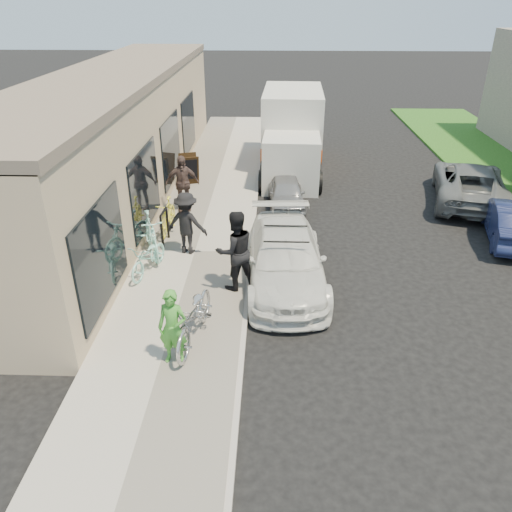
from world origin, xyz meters
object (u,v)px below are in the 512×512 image
object	(u,v)px
woman_rider	(173,328)
bystander_a	(187,223)
moving_truck	(292,135)
cruiser_bike_a	(151,235)
sandwich_board	(189,169)
bystander_b	(182,183)
far_car_gray	(470,183)
sedan_white	(285,258)
sedan_silver	(286,193)
bike_rack	(164,223)
cruiser_bike_b	(149,257)
man_standing	(235,251)
tandem_bike	(195,317)
cruiser_bike_c	(168,216)

from	to	relation	value
woman_rider	bystander_a	size ratio (longest dim) A/B	0.91
moving_truck	cruiser_bike_a	size ratio (longest dim) A/B	3.30
cruiser_bike_a	sandwich_board	bearing A→B (deg)	65.81
bystander_b	far_car_gray	bearing A→B (deg)	-3.60
sedan_white	sedan_silver	size ratio (longest dim) A/B	1.62
sandwich_board	cruiser_bike_a	bearing A→B (deg)	-109.02
sandwich_board	sedan_silver	xyz separation A→B (m)	(3.57, -1.85, -0.21)
bike_rack	cruiser_bike_b	bearing A→B (deg)	-92.18
man_standing	cruiser_bike_b	world-z (taller)	man_standing
bystander_a	sedan_silver	bearing A→B (deg)	-111.64
tandem_bike	sedan_silver	bearing A→B (deg)	84.12
sedan_silver	cruiser_bike_a	xyz separation A→B (m)	(-3.73, -3.91, 0.23)
sedan_silver	bystander_a	size ratio (longest dim) A/B	1.70
moving_truck	woman_rider	distance (m)	13.02
bike_rack	tandem_bike	distance (m)	4.75
cruiser_bike_b	bystander_a	world-z (taller)	bystander_a
bike_rack	bystander_b	distance (m)	2.45
bystander_a	bystander_b	size ratio (longest dim) A/B	0.94
moving_truck	cruiser_bike_b	world-z (taller)	moving_truck
bike_rack	cruiser_bike_c	xyz separation A→B (m)	(-0.06, 0.75, -0.09)
far_car_gray	cruiser_bike_a	size ratio (longest dim) A/B	2.57
bike_rack	woman_rider	bearing A→B (deg)	-77.01
woman_rider	cruiser_bike_c	xyz separation A→B (m)	(-1.26, 5.95, -0.29)
woman_rider	cruiser_bike_b	distance (m)	3.69
tandem_bike	cruiser_bike_a	bearing A→B (deg)	123.32
sedan_white	bystander_a	distance (m)	2.95
far_car_gray	cruiser_bike_c	world-z (taller)	far_car_gray
moving_truck	far_car_gray	distance (m)	7.12
cruiser_bike_b	moving_truck	bearing A→B (deg)	83.43
cruiser_bike_b	far_car_gray	bearing A→B (deg)	45.56
sedan_silver	tandem_bike	distance (m)	7.93
bike_rack	sedan_white	world-z (taller)	sedan_white
bike_rack	tandem_bike	xyz separation A→B (m)	(1.50, -4.51, -0.02)
far_car_gray	cruiser_bike_a	distance (m)	11.08
tandem_bike	cruiser_bike_a	xyz separation A→B (m)	(-1.72, 3.77, 0.01)
bystander_b	cruiser_bike_b	bearing A→B (deg)	-104.73
sedan_silver	man_standing	size ratio (longest dim) A/B	1.48
tandem_bike	bike_rack	bearing A→B (deg)	117.18
bystander_b	sedan_white	bearing A→B (deg)	-65.07
cruiser_bike_c	far_car_gray	bearing A→B (deg)	20.21
woman_rider	bystander_a	distance (m)	4.64
tandem_bike	woman_rider	distance (m)	0.79
bike_rack	man_standing	size ratio (longest dim) A/B	0.49
woman_rider	sedan_white	bearing A→B (deg)	68.16
cruiser_bike_a	bystander_b	size ratio (longest dim) A/B	1.04
tandem_bike	bystander_a	size ratio (longest dim) A/B	1.25
bystander_b	sandwich_board	bearing A→B (deg)	82.10
sedan_silver	woman_rider	world-z (taller)	woman_rider
bike_rack	bystander_a	distance (m)	0.98
cruiser_bike_a	bystander_a	distance (m)	1.02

